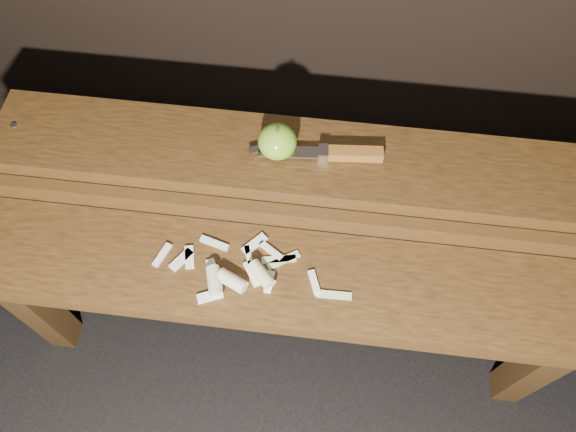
# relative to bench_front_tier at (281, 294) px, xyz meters

# --- Properties ---
(ground) EXTENTS (60.00, 60.00, 0.00)m
(ground) POSITION_rel_bench_front_tier_xyz_m (0.00, 0.06, -0.35)
(ground) COLOR black
(bench_front_tier) EXTENTS (1.20, 0.20, 0.42)m
(bench_front_tier) POSITION_rel_bench_front_tier_xyz_m (0.00, 0.00, 0.00)
(bench_front_tier) COLOR black
(bench_front_tier) RESTS_ON ground
(bench_rear_tier) EXTENTS (1.20, 0.21, 0.50)m
(bench_rear_tier) POSITION_rel_bench_front_tier_xyz_m (0.00, 0.23, 0.06)
(bench_rear_tier) COLOR black
(bench_rear_tier) RESTS_ON ground
(apple) EXTENTS (0.07, 0.07, 0.08)m
(apple) POSITION_rel_bench_front_tier_xyz_m (-0.03, 0.23, 0.18)
(apple) COLOR #699D20
(apple) RESTS_ON bench_rear_tier
(knife) EXTENTS (0.26, 0.05, 0.02)m
(knife) POSITION_rel_bench_front_tier_xyz_m (0.08, 0.23, 0.16)
(knife) COLOR brown
(knife) RESTS_ON bench_rear_tier
(apple_scraps) EXTENTS (0.38, 0.16, 0.03)m
(apple_scraps) POSITION_rel_bench_front_tier_xyz_m (-0.08, 0.00, 0.08)
(apple_scraps) COLOR beige
(apple_scraps) RESTS_ON bench_front_tier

